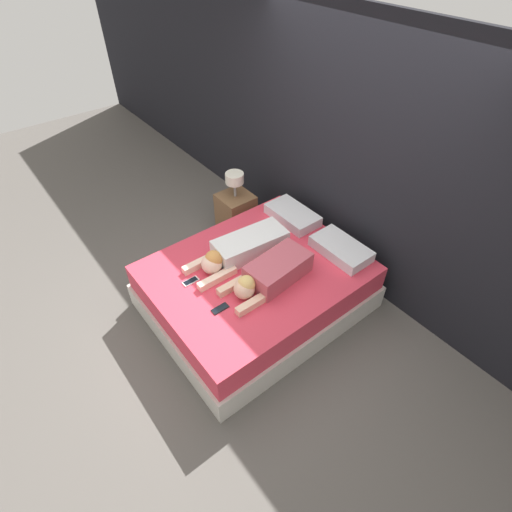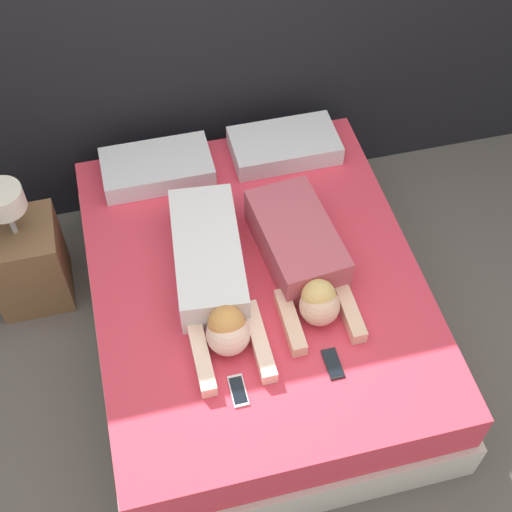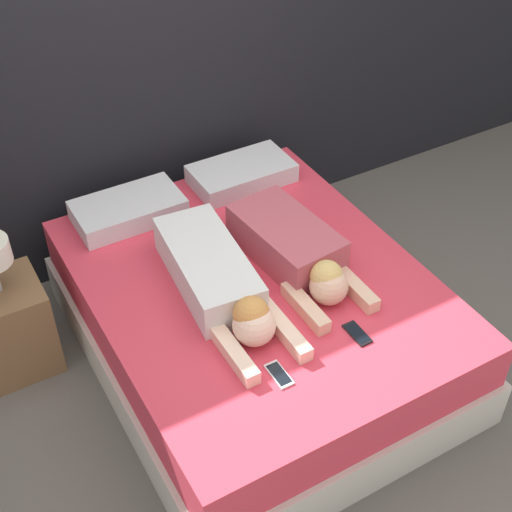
{
  "view_description": "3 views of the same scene",
  "coord_description": "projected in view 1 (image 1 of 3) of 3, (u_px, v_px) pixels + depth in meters",
  "views": [
    {
      "loc": [
        2.17,
        -1.7,
        3.2
      ],
      "look_at": [
        0.0,
        0.0,
        0.69
      ],
      "focal_mm": 28.0,
      "sensor_mm": 36.0,
      "label": 1
    },
    {
      "loc": [
        -0.5,
        -2.01,
        3.34
      ],
      "look_at": [
        0.0,
        0.0,
        0.69
      ],
      "focal_mm": 50.0,
      "sensor_mm": 36.0,
      "label": 2
    },
    {
      "loc": [
        -1.32,
        -2.3,
        2.93
      ],
      "look_at": [
        0.0,
        0.0,
        0.69
      ],
      "focal_mm": 50.0,
      "sensor_mm": 36.0,
      "label": 3
    }
  ],
  "objects": [
    {
      "name": "cell_phone_right",
      "position": [
        220.0,
        309.0,
        3.44
      ],
      "size": [
        0.07,
        0.15,
        0.01
      ],
      "color": "black",
      "rests_on": "bed"
    },
    {
      "name": "pillow_head_left",
      "position": [
        293.0,
        215.0,
        4.36
      ],
      "size": [
        0.59,
        0.33,
        0.11
      ],
      "color": "silver",
      "rests_on": "bed"
    },
    {
      "name": "wall_back",
      "position": [
        351.0,
        159.0,
        3.85
      ],
      "size": [
        12.0,
        0.06,
        2.6
      ],
      "color": "black",
      "rests_on": "ground_plane"
    },
    {
      "name": "pillow_head_right",
      "position": [
        341.0,
        249.0,
        3.95
      ],
      "size": [
        0.59,
        0.33,
        0.11
      ],
      "color": "silver",
      "rests_on": "bed"
    },
    {
      "name": "cell_phone_left",
      "position": [
        191.0,
        281.0,
        3.69
      ],
      "size": [
        0.07,
        0.15,
        0.01
      ],
      "color": "silver",
      "rests_on": "bed"
    },
    {
      "name": "bed",
      "position": [
        256.0,
        287.0,
        4.01
      ],
      "size": [
        1.65,
        2.03,
        0.54
      ],
      "color": "beige",
      "rests_on": "ground_plane"
    },
    {
      "name": "person_right",
      "position": [
        270.0,
        274.0,
        3.63
      ],
      "size": [
        0.39,
        0.89,
        0.22
      ],
      "color": "#B24C59",
      "rests_on": "bed"
    },
    {
      "name": "ground_plane",
      "position": [
        256.0,
        304.0,
        4.19
      ],
      "size": [
        12.0,
        12.0,
        0.0
      ],
      "primitive_type": "plane",
      "color": "#5B5651"
    },
    {
      "name": "nightstand",
      "position": [
        236.0,
        211.0,
        4.92
      ],
      "size": [
        0.39,
        0.39,
        0.83
      ],
      "color": "brown",
      "rests_on": "ground_plane"
    },
    {
      "name": "person_left",
      "position": [
        240.0,
        249.0,
        3.88
      ],
      "size": [
        0.39,
        1.07,
        0.23
      ],
      "color": "silver",
      "rests_on": "bed"
    }
  ]
}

